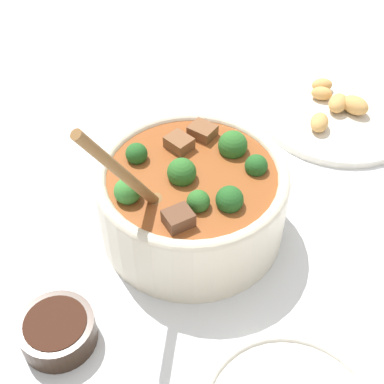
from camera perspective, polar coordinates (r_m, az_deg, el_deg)
ground_plane at (r=0.72m, az=0.00°, el=-3.82°), size 4.00×4.00×0.00m
stew_bowl at (r=0.67m, az=-0.01°, el=-0.45°), size 0.25×0.24×0.25m
condiment_bowl at (r=0.62m, az=-14.16°, el=-14.08°), size 0.08×0.08×0.04m
food_plate at (r=0.92m, az=15.16°, el=8.26°), size 0.26×0.26×0.04m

